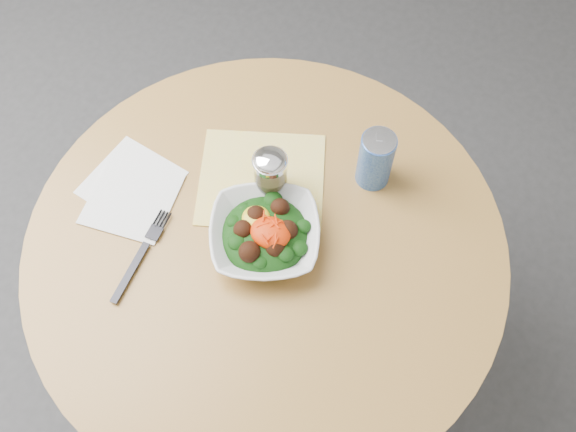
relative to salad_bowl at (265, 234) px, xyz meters
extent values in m
plane|color=#303033|center=(0.00, 0.00, -0.78)|extent=(6.00, 6.00, 0.00)
cylinder|color=black|center=(0.00, 0.00, -0.76)|extent=(0.52, 0.52, 0.03)
cylinder|color=black|center=(0.00, 0.00, -0.42)|extent=(0.10, 0.10, 0.71)
cylinder|color=#AE773E|center=(0.00, 0.00, -0.05)|extent=(0.90, 0.90, 0.04)
cube|color=#E5B80C|center=(-0.06, 0.12, -0.03)|extent=(0.30, 0.29, 0.00)
cube|color=white|center=(-0.29, 0.01, -0.03)|extent=(0.18, 0.18, 0.00)
cube|color=white|center=(-0.27, -0.02, -0.03)|extent=(0.18, 0.18, 0.00)
imported|color=silver|center=(0.00, 0.00, 0.00)|extent=(0.27, 0.27, 0.05)
ellipsoid|color=black|center=(0.00, 0.00, 0.00)|extent=(0.16, 0.16, 0.06)
ellipsoid|color=gold|center=(-0.02, 0.01, 0.02)|extent=(0.05, 0.05, 0.02)
ellipsoid|color=#ED2E05|center=(0.01, 0.00, 0.02)|extent=(0.07, 0.06, 0.03)
cube|color=black|center=(-0.20, -0.16, -0.02)|extent=(0.02, 0.13, 0.00)
cube|color=black|center=(-0.20, -0.06, -0.02)|extent=(0.03, 0.07, 0.00)
cylinder|color=silver|center=(-0.03, 0.10, 0.02)|extent=(0.06, 0.06, 0.09)
cylinder|color=#9F864A|center=(-0.03, 0.10, 0.00)|extent=(0.05, 0.05, 0.05)
cylinder|color=white|center=(-0.03, 0.10, 0.07)|extent=(0.07, 0.07, 0.01)
ellipsoid|color=white|center=(-0.03, 0.10, 0.08)|extent=(0.06, 0.06, 0.03)
cylinder|color=#0D2A99|center=(0.13, 0.21, 0.03)|extent=(0.07, 0.07, 0.12)
cylinder|color=silver|center=(0.13, 0.21, 0.10)|extent=(0.06, 0.06, 0.00)
cube|color=silver|center=(0.13, 0.22, 0.10)|extent=(0.02, 0.02, 0.00)
camera|label=1|loc=(0.25, -0.47, 1.04)|focal=40.00mm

